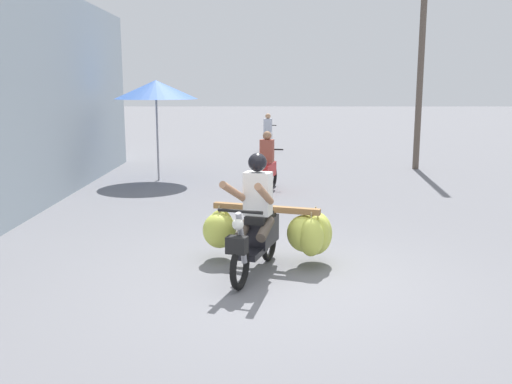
{
  "coord_description": "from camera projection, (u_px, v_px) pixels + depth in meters",
  "views": [
    {
      "loc": [
        -0.32,
        -6.75,
        2.42
      ],
      "look_at": [
        -0.33,
        1.33,
        0.9
      ],
      "focal_mm": 39.74,
      "sensor_mm": 36.0,
      "label": 1
    }
  ],
  "objects": [
    {
      "name": "ground_plane",
      "position": [
        282.0,
        282.0,
        7.08
      ],
      "size": [
        120.0,
        120.0,
        0.0
      ],
      "primitive_type": "plane",
      "color": "slate"
    },
    {
      "name": "motorbike_main_loaded",
      "position": [
        273.0,
        229.0,
        7.62
      ],
      "size": [
        1.9,
        1.81,
        1.58
      ],
      "color": "black",
      "rests_on": "ground"
    },
    {
      "name": "motorbike_distant_ahead_left",
      "position": [
        268.0,
        136.0,
        21.16
      ],
      "size": [
        0.53,
        1.61,
        1.4
      ],
      "color": "black",
      "rests_on": "ground"
    },
    {
      "name": "motorbike_distant_ahead_right",
      "position": [
        268.0,
        167.0,
        13.05
      ],
      "size": [
        0.63,
        1.59,
        1.4
      ],
      "color": "black",
      "rests_on": "ground"
    },
    {
      "name": "market_umbrella_near_shop",
      "position": [
        156.0,
        90.0,
        14.31
      ],
      "size": [
        2.11,
        2.11,
        2.55
      ],
      "color": "#99999E",
      "rests_on": "ground"
    },
    {
      "name": "utility_pole",
      "position": [
        422.0,
        55.0,
        16.1
      ],
      "size": [
        0.18,
        0.18,
        6.54
      ],
      "primitive_type": "cylinder",
      "color": "brown",
      "rests_on": "ground"
    }
  ]
}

